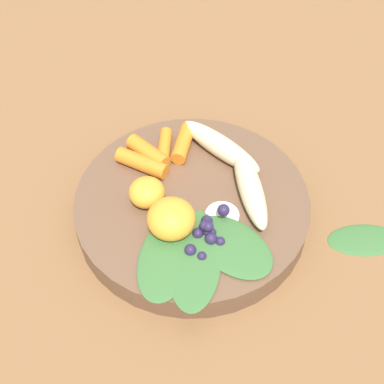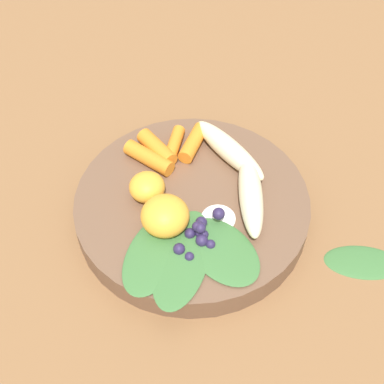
{
  "view_description": "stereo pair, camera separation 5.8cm",
  "coord_description": "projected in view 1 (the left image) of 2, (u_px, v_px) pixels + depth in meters",
  "views": [
    {
      "loc": [
        0.16,
        -0.34,
        0.48
      ],
      "look_at": [
        0.0,
        0.0,
        0.04
      ],
      "focal_mm": 48.02,
      "sensor_mm": 36.0,
      "label": 1
    },
    {
      "loc": [
        0.21,
        -0.31,
        0.48
      ],
      "look_at": [
        0.0,
        0.0,
        0.04
      ],
      "focal_mm": 48.02,
      "sensor_mm": 36.0,
      "label": 2
    }
  ],
  "objects": [
    {
      "name": "orange_segment_near",
      "position": [
        168.0,
        217.0,
        0.54
      ],
      "size": [
        0.05,
        0.05,
        0.04
      ],
      "primitive_type": "ellipsoid",
      "color": "#F4A833",
      "rests_on": "bowl"
    },
    {
      "name": "orange_segment_far",
      "position": [
        147.0,
        192.0,
        0.57
      ],
      "size": [
        0.04,
        0.04,
        0.03
      ],
      "primitive_type": "ellipsoid",
      "color": "#F4A833",
      "rests_on": "bowl"
    },
    {
      "name": "kale_leaf_left",
      "position": [
        167.0,
        257.0,
        0.53
      ],
      "size": [
        0.08,
        0.12,
        0.01
      ],
      "primitive_type": "ellipsoid",
      "rotation": [
        0.0,
        0.0,
        4.98
      ],
      "color": "#3D7038",
      "rests_on": "bowl"
    },
    {
      "name": "banana_peeled_right",
      "position": [
        250.0,
        187.0,
        0.58
      ],
      "size": [
        0.09,
        0.11,
        0.03
      ],
      "primitive_type": "ellipsoid",
      "rotation": [
        0.0,
        0.0,
        2.18
      ],
      "color": "beige",
      "rests_on": "bowl"
    },
    {
      "name": "carrot_mid_right",
      "position": [
        148.0,
        152.0,
        0.62
      ],
      "size": [
        0.06,
        0.04,
        0.02
      ],
      "primitive_type": "cylinder",
      "rotation": [
        0.0,
        1.57,
        2.84
      ],
      "color": "orange",
      "rests_on": "bowl"
    },
    {
      "name": "banana_peeled_left",
      "position": [
        220.0,
        146.0,
        0.62
      ],
      "size": [
        0.12,
        0.06,
        0.03
      ],
      "primitive_type": "ellipsoid",
      "rotation": [
        0.0,
        0.0,
        2.83
      ],
      "color": "beige",
      "rests_on": "bowl"
    },
    {
      "name": "carrot_rear",
      "position": [
        142.0,
        163.0,
        0.61
      ],
      "size": [
        0.06,
        0.02,
        0.02
      ],
      "primitive_type": "cylinder",
      "rotation": [
        0.0,
        1.57,
        3.11
      ],
      "color": "orange",
      "rests_on": "bowl"
    },
    {
      "name": "coconut_shred_patch",
      "position": [
        222.0,
        215.0,
        0.57
      ],
      "size": [
        0.04,
        0.04,
        0.0
      ],
      "primitive_type": "cylinder",
      "color": "white",
      "rests_on": "bowl"
    },
    {
      "name": "blueberry_pile",
      "position": [
        206.0,
        231.0,
        0.54
      ],
      "size": [
        0.05,
        0.07,
        0.02
      ],
      "color": "#2D234C",
      "rests_on": "bowl"
    },
    {
      "name": "kale_leaf_rear",
      "position": [
        232.0,
        246.0,
        0.54
      ],
      "size": [
        0.11,
        0.09,
        0.01
      ],
      "primitive_type": "ellipsoid",
      "rotation": [
        0.0,
        0.0,
        5.96
      ],
      "color": "#3D7038",
      "rests_on": "bowl"
    },
    {
      "name": "carrot_front",
      "position": [
        183.0,
        143.0,
        0.63
      ],
      "size": [
        0.03,
        0.06,
        0.02
      ],
      "primitive_type": "cylinder",
      "rotation": [
        0.0,
        1.57,
        1.81
      ],
      "color": "orange",
      "rests_on": "bowl"
    },
    {
      "name": "kale_leaf_stray",
      "position": [
        365.0,
        239.0,
        0.58
      ],
      "size": [
        0.1,
        0.08,
        0.01
      ],
      "primitive_type": "ellipsoid",
      "rotation": [
        0.0,
        0.0,
        0.52
      ],
      "color": "#3D7038",
      "rests_on": "ground_plane"
    },
    {
      "name": "kale_leaf_right",
      "position": [
        195.0,
        258.0,
        0.53
      ],
      "size": [
        0.1,
        0.14,
        0.01
      ],
      "primitive_type": "ellipsoid",
      "rotation": [
        0.0,
        0.0,
        5.09
      ],
      "color": "#3D7038",
      "rests_on": "bowl"
    },
    {
      "name": "ground_plane",
      "position": [
        192.0,
        215.0,
        0.61
      ],
      "size": [
        2.4,
        2.4,
        0.0
      ],
      "primitive_type": "plane",
      "color": "brown"
    },
    {
      "name": "carrot_mid_left",
      "position": [
        165.0,
        146.0,
        0.63
      ],
      "size": [
        0.03,
        0.05,
        0.02
      ],
      "primitive_type": "cylinder",
      "rotation": [
        0.0,
        1.57,
        1.97
      ],
      "color": "orange",
      "rests_on": "bowl"
    },
    {
      "name": "bowl",
      "position": [
        192.0,
        206.0,
        0.6
      ],
      "size": [
        0.27,
        0.27,
        0.03
      ],
      "primitive_type": "cylinder",
      "color": "brown",
      "rests_on": "ground_plane"
    }
  ]
}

